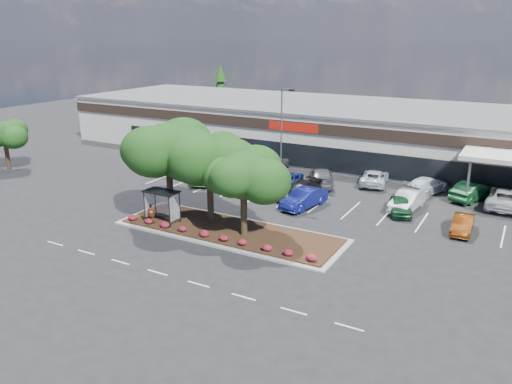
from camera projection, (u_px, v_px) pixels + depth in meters
The scene contains 29 objects.
ground at pixel (223, 257), 34.14m from camera, with size 160.00×160.00×0.00m, color black.
retail_store at pixel (372, 132), 61.40m from camera, with size 80.40×25.20×6.25m.
landscape_island at pixel (229, 231), 38.36m from camera, with size 18.00×6.00×0.26m.
lane_markings at pixel (287, 212), 42.88m from camera, with size 33.12×20.06×0.01m.
shrub_row at pixel (214, 236), 36.50m from camera, with size 17.00×0.80×0.50m, color maroon, non-canonical shape.
bus_shelter at pixel (163, 197), 39.39m from camera, with size 2.75×1.55×2.59m.
island_tree_west at pixel (169, 169), 40.34m from camera, with size 7.20×7.20×7.89m, color #0E3A0E, non-canonical shape.
island_tree_mid at pixel (210, 176), 39.38m from camera, with size 6.60×6.60×7.32m, color #0E3A0E, non-canonical shape.
island_tree_east at pixel (244, 193), 36.40m from camera, with size 5.80×5.80×6.50m, color #0E3A0E, non-canonical shape.
tree_west_far at pixel (6, 145), 55.77m from camera, with size 4.80×4.80×5.61m, color #0E3A0E, non-canonical shape.
conifer_north_west at pixel (221, 94), 84.89m from camera, with size 4.40×4.40×10.00m, color #0E3A0E.
person_waiting at pixel (151, 213), 39.41m from camera, with size 0.59×0.38×1.61m, color #594C47.
light_pole at pixel (282, 151), 45.27m from camera, with size 1.40×0.80×10.16m.
car_0 at pixel (166, 167), 54.70m from camera, with size 1.40×4.01×1.32m, color maroon.
car_1 at pixel (203, 175), 51.16m from camera, with size 1.79×5.14×1.69m, color #19411A.
car_2 at pixel (274, 187), 47.35m from camera, with size 2.44×5.29×1.47m, color #184815.
car_3 at pixel (299, 191), 46.21m from camera, with size 2.14×5.27×1.53m, color black.
car_4 at pixel (304, 198), 43.78m from camera, with size 1.78×5.12×1.69m, color navy.
car_5 at pixel (401, 205), 42.31m from camera, with size 1.74×4.34×1.48m, color #164624.
car_6 at pixel (407, 201), 43.18m from camera, with size 1.76×5.05×1.67m, color silver.
car_7 at pixel (463, 224), 38.25m from camera, with size 1.43×4.10×1.35m, color #642B09.
car_9 at pixel (222, 166), 54.68m from camera, with size 1.70×4.86×1.60m, color navy.
car_10 at pixel (274, 163), 55.82m from camera, with size 2.64×5.73×1.59m, color #525157.
car_11 at pixel (290, 179), 50.25m from camera, with size 2.24×4.85×1.35m, color navy.
car_12 at pixel (321, 177), 50.30m from camera, with size 2.40×5.90×1.71m, color #4F4E55.
car_13 at pixel (374, 178), 50.48m from camera, with size 2.47×5.37×1.49m, color silver.
car_14 at pixel (427, 185), 47.70m from camera, with size 2.23×5.48×1.59m, color silver.
car_15 at pixel (472, 191), 45.78m from camera, with size 1.82×5.22×1.72m, color #134220.
car_16 at pixel (506, 198), 43.78m from camera, with size 2.86×6.20×1.72m, color white.
Camera 1 is at (17.20, -26.15, 14.52)m, focal length 35.00 mm.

